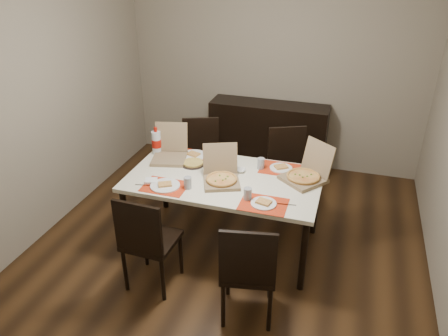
% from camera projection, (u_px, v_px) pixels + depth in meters
% --- Properties ---
extents(ground, '(3.80, 4.00, 0.02)m').
position_uv_depth(ground, '(229.00, 245.00, 4.43)').
color(ground, '#3E2613').
rests_on(ground, ground).
extents(room_walls, '(3.84, 4.02, 2.62)m').
position_uv_depth(room_walls, '(243.00, 63.00, 3.99)').
color(room_walls, gray).
rests_on(room_walls, ground).
extents(sideboard, '(1.50, 0.40, 0.90)m').
position_uv_depth(sideboard, '(268.00, 137.00, 5.72)').
color(sideboard, black).
rests_on(sideboard, ground).
extents(dining_table, '(1.80, 1.00, 0.75)m').
position_uv_depth(dining_table, '(224.00, 184.00, 4.14)').
color(dining_table, beige).
rests_on(dining_table, ground).
extents(chair_near_left, '(0.44, 0.44, 0.93)m').
position_uv_depth(chair_near_left, '(147.00, 239.00, 3.65)').
color(chair_near_left, black).
rests_on(chair_near_left, ground).
extents(chair_near_right, '(0.49, 0.49, 0.93)m').
position_uv_depth(chair_near_right, '(248.00, 268.00, 3.32)').
color(chair_near_right, black).
rests_on(chair_near_right, ground).
extents(chair_far_left, '(0.55, 0.55, 0.93)m').
position_uv_depth(chair_far_left, '(202.00, 155.00, 5.08)').
color(chair_far_left, black).
rests_on(chair_far_left, ground).
extents(chair_far_right, '(0.56, 0.56, 0.93)m').
position_uv_depth(chair_far_right, '(288.00, 166.00, 4.84)').
color(chair_far_right, black).
rests_on(chair_far_right, ground).
extents(setting_near_left, '(0.52, 0.30, 0.11)m').
position_uv_depth(setting_near_left, '(169.00, 185.00, 3.95)').
color(setting_near_left, red).
rests_on(setting_near_left, dining_table).
extents(setting_near_right, '(0.47, 0.30, 0.11)m').
position_uv_depth(setting_near_right, '(259.00, 201.00, 3.70)').
color(setting_near_right, red).
rests_on(setting_near_right, dining_table).
extents(setting_far_left, '(0.53, 0.30, 0.11)m').
position_uv_depth(setting_far_left, '(196.00, 155.00, 4.48)').
color(setting_far_left, red).
rests_on(setting_far_left, dining_table).
extents(setting_far_right, '(0.45, 0.30, 0.11)m').
position_uv_depth(setting_far_right, '(275.00, 167.00, 4.25)').
color(setting_far_right, red).
rests_on(setting_far_right, dining_table).
extents(napkin_loose, '(0.14, 0.14, 0.02)m').
position_uv_depth(napkin_loose, '(221.00, 176.00, 4.11)').
color(napkin_loose, white).
rests_on(napkin_loose, dining_table).
extents(pizza_box_center, '(0.43, 0.45, 0.32)m').
position_uv_depth(pizza_box_center, '(221.00, 177.00, 4.01)').
color(pizza_box_center, '#7B6447').
rests_on(pizza_box_center, dining_table).
extents(pizza_box_right, '(0.51, 0.51, 0.35)m').
position_uv_depth(pizza_box_right, '(306.00, 175.00, 4.04)').
color(pizza_box_right, '#7B6447').
rests_on(pizza_box_right, dining_table).
extents(pizza_box_left, '(0.41, 0.44, 0.34)m').
position_uv_depth(pizza_box_left, '(170.00, 153.00, 4.44)').
color(pizza_box_left, '#7B6447').
rests_on(pizza_box_left, dining_table).
extents(faina_plate, '(0.24, 0.24, 0.03)m').
position_uv_depth(faina_plate, '(193.00, 163.00, 4.34)').
color(faina_plate, black).
rests_on(faina_plate, dining_table).
extents(dip_bowl, '(0.11, 0.11, 0.03)m').
position_uv_depth(dip_bowl, '(240.00, 170.00, 4.21)').
color(dip_bowl, white).
rests_on(dip_bowl, dining_table).
extents(soda_bottle, '(0.10, 0.10, 0.29)m').
position_uv_depth(soda_bottle, '(157.00, 143.00, 4.51)').
color(soda_bottle, silver).
rests_on(soda_bottle, dining_table).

